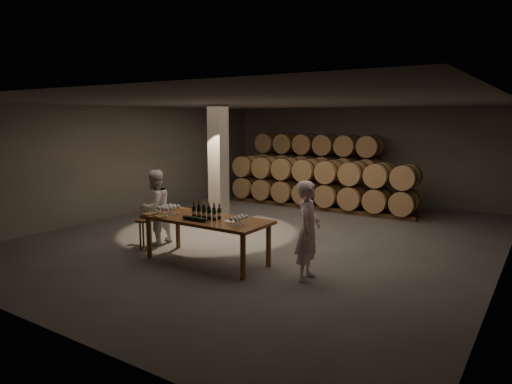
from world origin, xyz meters
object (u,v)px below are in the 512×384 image
Objects in this scene: notebook_near at (160,216)px; person_man at (308,231)px; stool at (144,225)px; person_woman at (155,207)px; plate at (231,221)px; bottle_cluster at (206,213)px; tasting_table at (207,223)px.

person_man reaches higher than notebook_near.
person_woman is at bearing 102.25° from stool.
notebook_near is at bearing -24.26° from stool.
person_man is (1.52, 0.21, -0.02)m from plate.
bottle_cluster is 0.35× the size of person_woman.
stool is at bearing -179.18° from plate.
person_woman is (-3.95, 0.17, -0.03)m from person_man.
tasting_table is at bearing 135.71° from bottle_cluster.
notebook_near reaches higher than tasting_table.
person_woman reaches higher than stool.
plate is (0.61, -0.00, 0.11)m from tasting_table.
plate is at bearing 82.41° from person_woman.
person_woman is (-1.84, 0.40, -0.16)m from bottle_cluster.
person_man is (2.12, 0.23, -0.13)m from bottle_cluster.
plate is at bearing -0.17° from tasting_table.
notebook_near reaches higher than stool.
plate is at bearing 37.23° from notebook_near.
person_man is (2.95, 0.66, -0.03)m from notebook_near.
person_woman is at bearing 167.68° from bottle_cluster.
plate is 1.18× the size of notebook_near.
notebook_near is 0.13× the size of person_man.
notebook_near is at bearing -162.72° from plate.
plate is 1.54m from person_man.
plate is 0.15× the size of person_man.
tasting_table is 3.89× the size of stool.
tasting_table is at bearing 84.49° from person_man.
stool is at bearing -178.83° from tasting_table.
person_woman is at bearing 76.32° from person_man.
plate reaches higher than tasting_table.
notebook_near is (-1.43, -0.44, 0.01)m from plate.
notebook_near is at bearing -152.80° from bottle_cluster.
bottle_cluster is 1.81m from stool.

